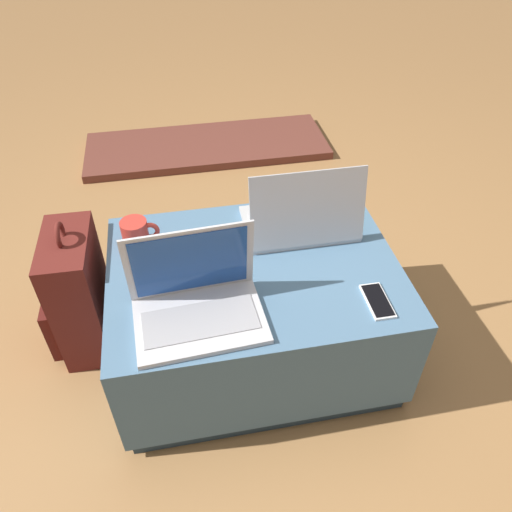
% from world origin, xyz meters
% --- Properties ---
extents(ground_plane, '(14.00, 14.00, 0.00)m').
position_xyz_m(ground_plane, '(0.00, 0.00, 0.00)').
color(ground_plane, '#9E7042').
extents(ottoman, '(0.92, 0.68, 0.42)m').
position_xyz_m(ottoman, '(0.00, 0.00, 0.21)').
color(ottoman, '#2A3D4E').
rests_on(ottoman, ground_plane).
extents(laptop_near, '(0.37, 0.27, 0.26)m').
position_xyz_m(laptop_near, '(-0.19, -0.16, 0.47)').
color(laptop_near, silver).
rests_on(laptop_near, ottoman).
extents(laptop_far, '(0.37, 0.26, 0.27)m').
position_xyz_m(laptop_far, '(0.19, 0.15, 0.47)').
color(laptop_far, '#B7B7BC').
rests_on(laptop_far, ottoman).
extents(cell_phone, '(0.07, 0.14, 0.01)m').
position_xyz_m(cell_phone, '(0.33, -0.22, 0.42)').
color(cell_phone, white).
rests_on(cell_phone, ottoman).
extents(backpack, '(0.20, 0.30, 0.54)m').
position_xyz_m(backpack, '(-0.60, 0.17, 0.23)').
color(backpack, '#5B1E19').
rests_on(backpack, ground_plane).
extents(coffee_mug, '(0.12, 0.09, 0.09)m').
position_xyz_m(coffee_mug, '(-0.36, 0.19, 0.46)').
color(coffee_mug, red).
rests_on(coffee_mug, ottoman).
extents(fireplace_hearth, '(1.40, 0.50, 0.04)m').
position_xyz_m(fireplace_hearth, '(0.00, 1.52, 0.02)').
color(fireplace_hearth, brown).
rests_on(fireplace_hearth, ground_plane).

